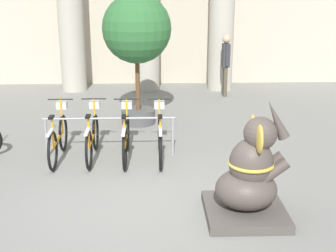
{
  "coord_description": "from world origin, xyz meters",
  "views": [
    {
      "loc": [
        0.16,
        -6.49,
        3.24
      ],
      "look_at": [
        0.4,
        0.65,
        1.0
      ],
      "focal_mm": 50.0,
      "sensor_mm": 36.0,
      "label": 1
    }
  ],
  "objects_px": {
    "bicycle_2": "(126,137)",
    "potted_tree": "(137,34)",
    "bicycle_3": "(160,137)",
    "bicycle_1": "(92,137)",
    "person_pedestrian": "(226,59)",
    "elephant_statue": "(250,178)",
    "bicycle_0": "(58,138)"
  },
  "relations": [
    {
      "from": "bicycle_2",
      "to": "potted_tree",
      "type": "bearing_deg",
      "value": 85.88
    },
    {
      "from": "potted_tree",
      "to": "bicycle_3",
      "type": "bearing_deg",
      "value": -78.45
    },
    {
      "from": "bicycle_1",
      "to": "person_pedestrian",
      "type": "bearing_deg",
      "value": 56.31
    },
    {
      "from": "bicycle_3",
      "to": "person_pedestrian",
      "type": "height_order",
      "value": "person_pedestrian"
    },
    {
      "from": "person_pedestrian",
      "to": "elephant_statue",
      "type": "bearing_deg",
      "value": -95.85
    },
    {
      "from": "bicycle_1",
      "to": "bicycle_3",
      "type": "xyz_separation_m",
      "value": [
        1.26,
        -0.06,
        0.0
      ]
    },
    {
      "from": "person_pedestrian",
      "to": "bicycle_2",
      "type": "bearing_deg",
      "value": -117.98
    },
    {
      "from": "bicycle_1",
      "to": "elephant_statue",
      "type": "bearing_deg",
      "value": -43.57
    },
    {
      "from": "bicycle_2",
      "to": "elephant_statue",
      "type": "bearing_deg",
      "value": -51.38
    },
    {
      "from": "bicycle_2",
      "to": "elephant_statue",
      "type": "distance_m",
      "value": 2.98
    },
    {
      "from": "bicycle_2",
      "to": "potted_tree",
      "type": "height_order",
      "value": "potted_tree"
    },
    {
      "from": "elephant_statue",
      "to": "person_pedestrian",
      "type": "distance_m",
      "value": 7.26
    },
    {
      "from": "elephant_statue",
      "to": "bicycle_3",
      "type": "bearing_deg",
      "value": 117.91
    },
    {
      "from": "bicycle_2",
      "to": "person_pedestrian",
      "type": "xyz_separation_m",
      "value": [
        2.59,
        4.88,
        0.64
      ]
    },
    {
      "from": "potted_tree",
      "to": "person_pedestrian",
      "type": "bearing_deg",
      "value": 46.99
    },
    {
      "from": "elephant_statue",
      "to": "bicycle_0",
      "type": "bearing_deg",
      "value": 143.11
    },
    {
      "from": "person_pedestrian",
      "to": "bicycle_0",
      "type": "bearing_deg",
      "value": -128.43
    },
    {
      "from": "elephant_statue",
      "to": "potted_tree",
      "type": "bearing_deg",
      "value": 110.19
    },
    {
      "from": "bicycle_1",
      "to": "person_pedestrian",
      "type": "height_order",
      "value": "person_pedestrian"
    },
    {
      "from": "bicycle_1",
      "to": "bicycle_3",
      "type": "bearing_deg",
      "value": -2.52
    },
    {
      "from": "bicycle_3",
      "to": "potted_tree",
      "type": "xyz_separation_m",
      "value": [
        -0.47,
        2.29,
        1.67
      ]
    },
    {
      "from": "bicycle_3",
      "to": "person_pedestrian",
      "type": "bearing_deg",
      "value": 68.15
    },
    {
      "from": "bicycle_1",
      "to": "potted_tree",
      "type": "relative_size",
      "value": 0.59
    },
    {
      "from": "bicycle_0",
      "to": "bicycle_1",
      "type": "distance_m",
      "value": 0.63
    },
    {
      "from": "elephant_statue",
      "to": "potted_tree",
      "type": "relative_size",
      "value": 0.58
    },
    {
      "from": "bicycle_1",
      "to": "person_pedestrian",
      "type": "relative_size",
      "value": 0.99
    },
    {
      "from": "bicycle_2",
      "to": "bicycle_3",
      "type": "xyz_separation_m",
      "value": [
        0.63,
        -0.01,
        0.0
      ]
    },
    {
      "from": "bicycle_0",
      "to": "elephant_statue",
      "type": "relative_size",
      "value": 1.0
    },
    {
      "from": "bicycle_2",
      "to": "potted_tree",
      "type": "distance_m",
      "value": 2.83
    },
    {
      "from": "bicycle_0",
      "to": "bicycle_2",
      "type": "relative_size",
      "value": 1.0
    },
    {
      "from": "potted_tree",
      "to": "elephant_statue",
      "type": "bearing_deg",
      "value": -69.81
    },
    {
      "from": "bicycle_3",
      "to": "potted_tree",
      "type": "relative_size",
      "value": 0.59
    }
  ]
}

